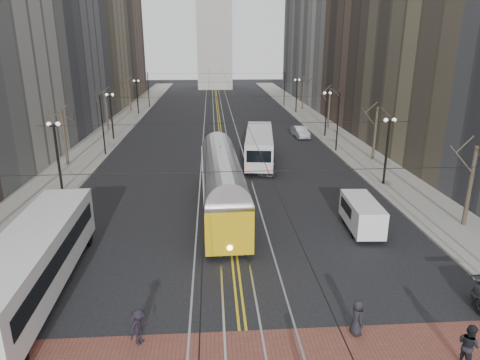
{
  "coord_description": "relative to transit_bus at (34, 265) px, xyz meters",
  "views": [
    {
      "loc": [
        -1.16,
        -16.51,
        11.88
      ],
      "look_at": [
        0.68,
        10.94,
        3.0
      ],
      "focal_mm": 32.0,
      "sensor_mm": 36.0,
      "label": 1
    }
  ],
  "objects": [
    {
      "name": "rear_bus",
      "position": [
        13.58,
        23.96,
        -0.07
      ],
      "size": [
        3.97,
        12.22,
        3.13
      ],
      "primitive_type": "cube",
      "rotation": [
        0.0,
        0.0,
        -0.12
      ],
      "color": "silver",
      "rests_on": "ground"
    },
    {
      "name": "building_left_mid",
      "position": [
        -15.62,
        43.53,
        15.36
      ],
      "size": [
        16.0,
        20.0,
        34.0
      ],
      "primitive_type": "cube",
      "color": "slate",
      "rests_on": "ground"
    },
    {
      "name": "street_trees",
      "position": [
        9.88,
        32.78,
        1.16
      ],
      "size": [
        31.68,
        53.28,
        5.6
      ],
      "color": "#382D23",
      "rests_on": "ground"
    },
    {
      "name": "trolley_wires",
      "position": [
        9.88,
        32.37,
        2.14
      ],
      "size": [
        25.96,
        120.0,
        6.6
      ],
      "color": "black",
      "rests_on": "ground"
    },
    {
      "name": "transit_bus",
      "position": [
        0.0,
        0.0,
        0.0
      ],
      "size": [
        3.13,
        13.16,
        3.27
      ],
      "primitive_type": "cube",
      "rotation": [
        0.0,
        0.0,
        0.03
      ],
      "color": "silver",
      "rests_on": "ground"
    },
    {
      "name": "building_left_far",
      "position": [
        -15.62,
        83.53,
        18.36
      ],
      "size": [
        16.0,
        20.0,
        40.0
      ],
      "primitive_type": "cube",
      "color": "brown",
      "rests_on": "ground"
    },
    {
      "name": "lamp_posts",
      "position": [
        9.88,
        26.28,
        1.16
      ],
      "size": [
        27.6,
        57.2,
        5.6
      ],
      "color": "black",
      "rests_on": "ground"
    },
    {
      "name": "pedestrian_d",
      "position": [
        5.59,
        -3.97,
        -0.82
      ],
      "size": [
        1.07,
        1.19,
        1.61
      ],
      "primitive_type": "imported",
      "rotation": [
        0.0,
        0.0,
        0.99
      ],
      "color": "black",
      "rests_on": "crosswalk_band"
    },
    {
      "name": "streetcar",
      "position": [
        9.38,
        10.08,
        0.12
      ],
      "size": [
        3.19,
        14.94,
        3.5
      ],
      "primitive_type": "cube",
      "rotation": [
        0.0,
        0.0,
        0.03
      ],
      "color": "gold",
      "rests_on": "ground"
    },
    {
      "name": "building_right_mid",
      "position": [
        35.38,
        43.53,
        15.36
      ],
      "size": [
        16.0,
        20.0,
        34.0
      ],
      "primitive_type": "cube",
      "color": "brown",
      "rests_on": "ground"
    },
    {
      "name": "pedestrian_a",
      "position": [
        14.68,
        -3.97,
        -0.82
      ],
      "size": [
        0.6,
        0.84,
        1.61
      ],
      "primitive_type": "imported",
      "rotation": [
        0.0,
        0.0,
        1.68
      ],
      "color": "black",
      "rests_on": "crosswalk_band"
    },
    {
      "name": "sidewalk_left",
      "position": [
        -5.12,
        42.53,
        -1.56
      ],
      "size": [
        5.0,
        140.0,
        0.15
      ],
      "primitive_type": "cube",
      "color": "gray",
      "rests_on": "ground"
    },
    {
      "name": "cargo_van",
      "position": [
        18.41,
        6.36,
        -0.59
      ],
      "size": [
        2.05,
        4.81,
        2.09
      ],
      "primitive_type": "cube",
      "rotation": [
        0.0,
        0.0,
        -0.05
      ],
      "color": "white",
      "rests_on": "ground"
    },
    {
      "name": "sidewalk_right",
      "position": [
        24.88,
        42.53,
        -1.56
      ],
      "size": [
        5.0,
        140.0,
        0.15
      ],
      "primitive_type": "cube",
      "color": "gray",
      "rests_on": "ground"
    },
    {
      "name": "pedestrian_c",
      "position": [
        18.31,
        -6.05,
        -0.73
      ],
      "size": [
        0.9,
        1.02,
        1.79
      ],
      "primitive_type": "imported",
      "rotation": [
        0.0,
        0.0,
        1.86
      ],
      "color": "black",
      "rests_on": "crosswalk_band"
    },
    {
      "name": "building_right_far",
      "position": [
        35.38,
        83.53,
        18.36
      ],
      "size": [
        16.0,
        20.0,
        40.0
      ],
      "primitive_type": "cube",
      "color": "slate",
      "rests_on": "ground"
    },
    {
      "name": "centre_lines",
      "position": [
        9.88,
        42.53,
        -1.63
      ],
      "size": [
        0.42,
        130.0,
        0.01
      ],
      "primitive_type": "cube",
      "color": "gold",
      "rests_on": "ground"
    },
    {
      "name": "streetcar_rails",
      "position": [
        9.88,
        42.53,
        -1.63
      ],
      "size": [
        4.8,
        130.0,
        0.02
      ],
      "primitive_type": "cube",
      "color": "gray",
      "rests_on": "ground"
    },
    {
      "name": "ground",
      "position": [
        9.88,
        -2.47,
        -1.64
      ],
      "size": [
        260.0,
        260.0,
        0.0
      ],
      "primitive_type": "plane",
      "color": "black",
      "rests_on": "ground"
    },
    {
      "name": "sedan_grey",
      "position": [
        13.88,
        20.18,
        -0.88
      ],
      "size": [
        2.4,
        4.66,
        1.52
      ],
      "primitive_type": "imported",
      "rotation": [
        0.0,
        0.0,
        -0.14
      ],
      "color": "#44484D",
      "rests_on": "ground"
    },
    {
      "name": "sedan_silver",
      "position": [
        20.27,
        35.46,
        -0.92
      ],
      "size": [
        1.87,
        4.47,
        1.44
      ],
      "primitive_type": "imported",
      "rotation": [
        0.0,
        0.0,
        0.08
      ],
      "color": "#B0B3B8",
      "rests_on": "ground"
    }
  ]
}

